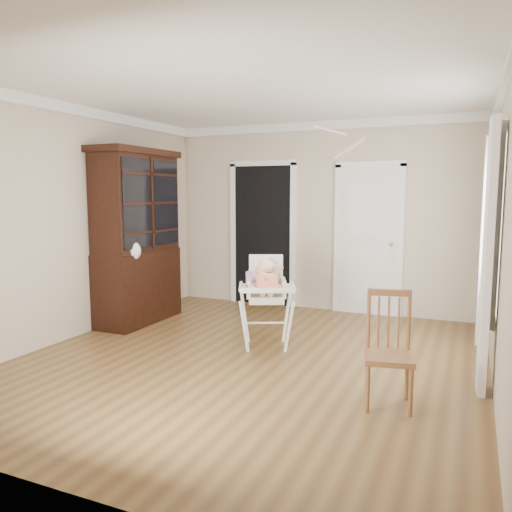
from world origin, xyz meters
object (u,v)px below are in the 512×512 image
at_px(cake, 267,281).
at_px(sippy_cup, 249,278).
at_px(dining_chair, 389,353).
at_px(china_cabinet, 137,237).
at_px(high_chair, 266,290).

xyz_separation_m(cake, sippy_cup, (-0.23, 0.06, 0.01)).
bearing_deg(dining_chair, china_cabinet, 146.04).
distance_m(cake, china_cabinet, 2.18).
bearing_deg(china_cabinet, dining_chair, -21.96).
distance_m(cake, sippy_cup, 0.24).
bearing_deg(dining_chair, high_chair, 132.95).
height_order(sippy_cup, dining_chair, dining_chair).
xyz_separation_m(high_chair, cake, (0.10, -0.23, 0.15)).
bearing_deg(china_cabinet, cake, -15.81).
distance_m(high_chair, dining_chair, 1.82).
bearing_deg(china_cabinet, high_chair, -10.17).
height_order(high_chair, dining_chair, high_chair).
bearing_deg(dining_chair, cake, 137.70).
height_order(cake, dining_chair, dining_chair).
xyz_separation_m(cake, dining_chair, (1.37, -0.80, -0.36)).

